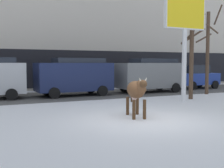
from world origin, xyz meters
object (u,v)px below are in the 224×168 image
car_blue_hatchback (196,77)px  bare_tree_left_lot (191,47)px  cow_brown (136,91)px  billboard (185,18)px  car_grey_van (150,74)px  pedestrian_near_billboard (150,77)px  bare_tree_right_lot (208,50)px  car_navy_van (74,76)px  pedestrian_far_left (40,79)px

car_blue_hatchback → bare_tree_left_lot: bare_tree_left_lot is taller
cow_brown → car_blue_hatchback: size_ratio=0.55×
billboard → car_grey_van: bearing=77.0°
billboard → car_blue_hatchback: bearing=44.2°
car_grey_van → pedestrian_near_billboard: car_grey_van is taller
bare_tree_right_lot → car_grey_van: bearing=135.0°
car_navy_van → car_blue_hatchback: bearing=4.5°
car_grey_van → car_navy_van: bearing=178.5°
cow_brown → billboard: billboard is taller
billboard → car_blue_hatchback: 9.17m
billboard → car_grey_van: size_ratio=1.20×
bare_tree_right_lot → pedestrian_far_left: bearing=146.8°
car_navy_van → bare_tree_right_lot: size_ratio=0.82×
car_navy_van → car_grey_van: 5.43m
pedestrian_near_billboard → pedestrian_far_left: bearing=180.0°
pedestrian_far_left → bare_tree_left_lot: size_ratio=0.32×
car_navy_van → car_grey_van: same height
car_navy_van → pedestrian_near_billboard: size_ratio=2.67×
car_blue_hatchback → pedestrian_far_left: size_ratio=2.04×
car_grey_van → bare_tree_left_lot: size_ratio=0.85×
cow_brown → car_blue_hatchback: 13.66m
pedestrian_far_left → bare_tree_right_lot: (9.53, -6.25, 1.99)m
car_blue_hatchback → pedestrian_near_billboard: bearing=135.0°
cow_brown → pedestrian_far_left: (-1.26, 11.28, -0.11)m
car_navy_van → pedestrian_near_billboard: bearing=23.9°
car_navy_van → bare_tree_right_lot: bare_tree_right_lot is taller
car_grey_van → pedestrian_far_left: size_ratio=2.67×
car_blue_hatchback → bare_tree_left_lot: 7.48m
billboard → car_blue_hatchback: (6.11, 5.94, -3.39)m
car_blue_hatchback → pedestrian_far_left: 12.11m
bare_tree_left_lot → car_navy_van: bearing=141.0°
car_blue_hatchback → pedestrian_far_left: bearing=167.5°
pedestrian_near_billboard → pedestrian_far_left: same height
bare_tree_right_lot → bare_tree_left_lot: bearing=-150.4°
cow_brown → bare_tree_left_lot: bearing=32.1°
billboard → pedestrian_far_left: 10.85m
car_navy_van → car_blue_hatchback: car_navy_van is taller
car_grey_van → pedestrian_near_billboard: size_ratio=2.67×
cow_brown → car_grey_van: size_ratio=0.42×
cow_brown → car_navy_van: size_ratio=0.42×
car_blue_hatchback → bare_tree_left_lot: size_ratio=0.65×
car_grey_van → billboard: bearing=-103.0°
pedestrian_near_billboard → bare_tree_left_lot: size_ratio=0.32×
pedestrian_near_billboard → bare_tree_right_lot: 6.56m
cow_brown → billboard: 6.18m
car_blue_hatchback → bare_tree_left_lot: bearing=-134.1°
billboard → car_grey_van: 5.96m
car_blue_hatchback → billboard: bearing=-135.8°
billboard → bare_tree_right_lot: size_ratio=0.99×
car_navy_van → bare_tree_left_lot: bare_tree_left_lot is taller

